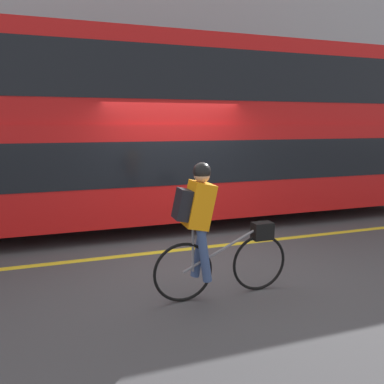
{
  "coord_description": "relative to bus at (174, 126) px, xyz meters",
  "views": [
    {
      "loc": [
        -1.82,
        -5.63,
        2.14
      ],
      "look_at": [
        0.08,
        0.11,
        1.03
      ],
      "focal_mm": 35.0,
      "sensor_mm": 36.0,
      "label": 1
    }
  ],
  "objects": [
    {
      "name": "cyclist_on_bike",
      "position": [
        -0.61,
        -3.71,
        -1.18
      ],
      "size": [
        1.77,
        0.32,
        1.69
      ],
      "color": "black",
      "rests_on": "ground_plane"
    },
    {
      "name": "sidewalk_curb",
      "position": [
        -0.36,
        3.79,
        -2.03
      ],
      "size": [
        60.0,
        2.23,
        0.1
      ],
      "color": "gray",
      "rests_on": "ground_plane"
    },
    {
      "name": "road_center_line",
      "position": [
        -0.36,
        -1.89,
        -2.08
      ],
      "size": [
        50.0,
        0.14,
        0.01
      ],
      "primitive_type": "cube",
      "color": "yellow",
      "rests_on": "ground_plane"
    },
    {
      "name": "ground_plane",
      "position": [
        -0.36,
        -2.15,
        -2.09
      ],
      "size": [
        80.0,
        80.0,
        0.0
      ],
      "primitive_type": "plane",
      "color": "#424244"
    },
    {
      "name": "building_facade",
      "position": [
        -0.36,
        5.05,
        2.71
      ],
      "size": [
        60.0,
        0.3,
        9.59
      ],
      "color": "#9E9EA3",
      "rests_on": "ground_plane"
    },
    {
      "name": "bus",
      "position": [
        0.0,
        0.0,
        0.0
      ],
      "size": [
        11.92,
        2.56,
        3.76
      ],
      "color": "black",
      "rests_on": "ground_plane"
    }
  ]
}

